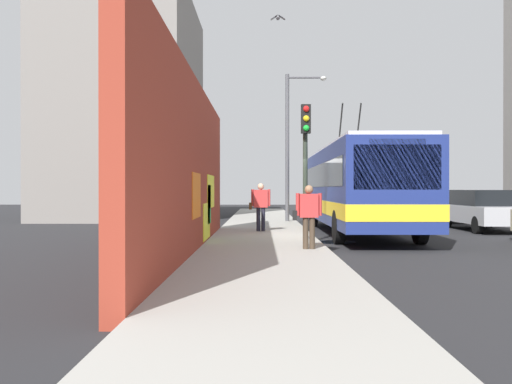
{
  "coord_description": "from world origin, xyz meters",
  "views": [
    {
      "loc": [
        -17.15,
        1.67,
        1.61
      ],
      "look_at": [
        2.73,
        1.84,
        1.51
      ],
      "focal_mm": 38.44,
      "sensor_mm": 36.0,
      "label": 1
    }
  ],
  "objects_px": {
    "pedestrian_midblock": "(261,203)",
    "pedestrian_at_curb": "(308,212)",
    "traffic_light": "(306,148)",
    "city_bus": "(357,186)",
    "street_lamp": "(292,137)",
    "parked_car_silver": "(483,209)",
    "parked_car_dark_gray": "(437,205)"
  },
  "relations": [
    {
      "from": "parked_car_dark_gray",
      "to": "pedestrian_at_curb",
      "type": "xyz_separation_m",
      "value": [
        -13.54,
        7.5,
        0.22
      ]
    },
    {
      "from": "pedestrian_at_curb",
      "to": "city_bus",
      "type": "bearing_deg",
      "value": -19.76
    },
    {
      "from": "pedestrian_at_curb",
      "to": "traffic_light",
      "type": "relative_size",
      "value": 0.39
    },
    {
      "from": "city_bus",
      "to": "parked_car_dark_gray",
      "type": "height_order",
      "value": "city_bus"
    },
    {
      "from": "parked_car_silver",
      "to": "traffic_light",
      "type": "height_order",
      "value": "traffic_light"
    },
    {
      "from": "pedestrian_at_curb",
      "to": "traffic_light",
      "type": "xyz_separation_m",
      "value": [
        2.75,
        -0.15,
        1.78
      ]
    },
    {
      "from": "pedestrian_midblock",
      "to": "traffic_light",
      "type": "xyz_separation_m",
      "value": [
        -2.94,
        -1.33,
        1.7
      ]
    },
    {
      "from": "parked_car_silver",
      "to": "street_lamp",
      "type": "height_order",
      "value": "street_lamp"
    },
    {
      "from": "city_bus",
      "to": "traffic_light",
      "type": "xyz_separation_m",
      "value": [
        -3.67,
        2.15,
        1.08
      ]
    },
    {
      "from": "city_bus",
      "to": "parked_car_silver",
      "type": "relative_size",
      "value": 2.43
    },
    {
      "from": "parked_car_silver",
      "to": "pedestrian_midblock",
      "type": "height_order",
      "value": "pedestrian_midblock"
    },
    {
      "from": "city_bus",
      "to": "street_lamp",
      "type": "relative_size",
      "value": 1.75
    },
    {
      "from": "pedestrian_midblock",
      "to": "pedestrian_at_curb",
      "type": "distance_m",
      "value": 5.81
    },
    {
      "from": "pedestrian_midblock",
      "to": "pedestrian_at_curb",
      "type": "bearing_deg",
      "value": -168.37
    },
    {
      "from": "pedestrian_midblock",
      "to": "pedestrian_at_curb",
      "type": "relative_size",
      "value": 1.07
    },
    {
      "from": "parked_car_dark_gray",
      "to": "pedestrian_midblock",
      "type": "distance_m",
      "value": 11.7
    },
    {
      "from": "pedestrian_midblock",
      "to": "street_lamp",
      "type": "bearing_deg",
      "value": -13.4
    },
    {
      "from": "parked_car_silver",
      "to": "city_bus",
      "type": "bearing_deg",
      "value": 107.08
    },
    {
      "from": "city_bus",
      "to": "pedestrian_midblock",
      "type": "relative_size",
      "value": 7.07
    },
    {
      "from": "city_bus",
      "to": "parked_car_silver",
      "type": "distance_m",
      "value": 5.51
    },
    {
      "from": "parked_car_silver",
      "to": "pedestrian_midblock",
      "type": "distance_m",
      "value": 8.99
    },
    {
      "from": "city_bus",
      "to": "parked_car_silver",
      "type": "xyz_separation_m",
      "value": [
        1.6,
        -5.2,
        -0.9
      ]
    },
    {
      "from": "city_bus",
      "to": "pedestrian_at_curb",
      "type": "distance_m",
      "value": 6.85
    },
    {
      "from": "city_bus",
      "to": "pedestrian_midblock",
      "type": "distance_m",
      "value": 3.6
    },
    {
      "from": "street_lamp",
      "to": "pedestrian_at_curb",
      "type": "bearing_deg",
      "value": 178.71
    },
    {
      "from": "pedestrian_midblock",
      "to": "traffic_light",
      "type": "bearing_deg",
      "value": -155.72
    },
    {
      "from": "pedestrian_midblock",
      "to": "pedestrian_at_curb",
      "type": "xyz_separation_m",
      "value": [
        -5.69,
        -1.17,
        -0.08
      ]
    },
    {
      "from": "parked_car_dark_gray",
      "to": "pedestrian_midblock",
      "type": "xyz_separation_m",
      "value": [
        -7.85,
        8.68,
        0.29
      ]
    },
    {
      "from": "city_bus",
      "to": "traffic_light",
      "type": "height_order",
      "value": "city_bus"
    },
    {
      "from": "traffic_light",
      "to": "pedestrian_at_curb",
      "type": "bearing_deg",
      "value": 176.78
    },
    {
      "from": "parked_car_silver",
      "to": "street_lamp",
      "type": "bearing_deg",
      "value": 62.94
    },
    {
      "from": "city_bus",
      "to": "street_lamp",
      "type": "height_order",
      "value": "street_lamp"
    }
  ]
}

